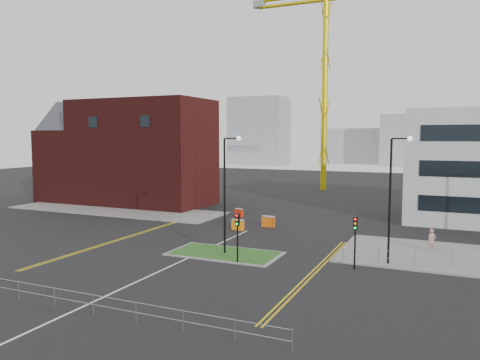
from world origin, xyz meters
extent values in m
plane|color=black|center=(0.00, 0.00, 0.00)|extent=(200.00, 200.00, 0.00)
cube|color=slate|center=(-20.00, 22.00, 0.06)|extent=(28.00, 8.00, 0.12)
cube|color=slate|center=(2.00, 8.00, 0.04)|extent=(8.60, 4.60, 0.08)
cube|color=#23531B|center=(2.00, 8.00, 0.06)|extent=(8.00, 4.00, 0.12)
cube|color=#3F110F|center=(-20.00, 28.00, 7.00)|extent=(18.00, 10.00, 14.00)
cube|color=black|center=(-24.00, 22.98, 11.00)|extent=(1.40, 0.10, 1.40)
cube|color=black|center=(-16.00, 22.98, 11.00)|extent=(1.40, 0.10, 1.40)
cube|color=#3F110F|center=(-32.00, 28.00, 5.00)|extent=(6.00, 10.00, 10.00)
cube|color=#2D3038|center=(-32.00, 28.00, 10.00)|extent=(6.40, 8.49, 8.49)
cylinder|color=#D8BC0C|center=(-2.00, 55.00, 16.55)|extent=(1.00, 1.00, 33.11)
cube|color=gray|center=(-14.00, 54.94, 32.51)|extent=(2.01, 1.21, 1.20)
cylinder|color=black|center=(2.00, 8.00, 4.50)|extent=(0.16, 0.16, 9.00)
cylinder|color=black|center=(2.60, 8.00, 9.00)|extent=(1.20, 0.10, 0.10)
sphere|color=silver|center=(3.20, 8.00, 9.00)|extent=(0.36, 0.36, 0.36)
cylinder|color=black|center=(14.00, 10.00, 4.50)|extent=(0.16, 0.16, 9.00)
cylinder|color=black|center=(14.60, 10.00, 9.00)|extent=(1.20, 0.10, 0.10)
sphere|color=silver|center=(15.20, 10.00, 9.00)|extent=(0.36, 0.36, 0.36)
cylinder|color=black|center=(4.00, 6.00, 1.50)|extent=(0.12, 0.12, 3.00)
cube|color=black|center=(4.00, 6.00, 3.20)|extent=(0.28, 0.22, 0.90)
sphere|color=red|center=(4.00, 5.87, 3.50)|extent=(0.18, 0.18, 0.18)
sphere|color=orange|center=(4.00, 5.87, 3.20)|extent=(0.18, 0.18, 0.18)
sphere|color=#0CCC33|center=(4.00, 5.87, 2.90)|extent=(0.18, 0.18, 0.18)
cylinder|color=black|center=(12.00, 8.00, 1.50)|extent=(0.12, 0.12, 3.00)
cube|color=black|center=(12.00, 8.00, 3.20)|extent=(0.28, 0.22, 0.90)
sphere|color=red|center=(12.00, 7.87, 3.50)|extent=(0.18, 0.18, 0.18)
sphere|color=orange|center=(12.00, 7.87, 3.20)|extent=(0.18, 0.18, 0.18)
sphere|color=#0CCC33|center=(12.00, 7.87, 2.90)|extent=(0.18, 0.18, 0.18)
cylinder|color=gray|center=(0.00, -6.00, 1.05)|extent=(24.00, 0.04, 0.04)
cylinder|color=gray|center=(0.00, -6.00, 0.55)|extent=(24.00, 0.04, 0.04)
cylinder|color=gray|center=(12.00, -6.00, 0.55)|extent=(0.05, 0.05, 1.10)
cylinder|color=gray|center=(-11.00, 18.00, 1.05)|extent=(6.00, 0.04, 0.04)
cylinder|color=gray|center=(-11.00, 18.00, 0.55)|extent=(6.00, 0.04, 0.04)
cylinder|color=gray|center=(-14.00, 18.00, 0.55)|extent=(0.05, 0.05, 1.10)
cylinder|color=gray|center=(-8.00, 18.00, 0.55)|extent=(0.05, 0.05, 1.10)
cylinder|color=gray|center=(11.00, 9.00, 0.55)|extent=(0.05, 0.05, 1.10)
cube|color=silver|center=(0.00, 2.00, 0.01)|extent=(0.15, 30.00, 0.01)
cube|color=gold|center=(-9.00, 10.00, 0.01)|extent=(0.12, 24.00, 0.01)
cube|color=gold|center=(-8.70, 10.00, 0.01)|extent=(0.12, 24.00, 0.01)
cube|color=gold|center=(9.50, 6.00, 0.01)|extent=(0.12, 20.00, 0.01)
cube|color=gold|center=(9.80, 6.00, 0.01)|extent=(0.12, 20.00, 0.01)
cube|color=gray|center=(-40.00, 120.00, 11.00)|extent=(18.00, 12.00, 22.00)
cube|color=gray|center=(10.00, 130.00, 8.00)|extent=(24.00, 12.00, 16.00)
cube|color=gray|center=(-8.00, 140.00, 6.00)|extent=(30.00, 12.00, 12.00)
imported|color=tan|center=(16.69, 15.28, 0.94)|extent=(0.82, 0.75, 1.88)
cube|color=orange|center=(-1.00, 17.06, 0.52)|extent=(1.27, 0.54, 1.03)
cube|color=silver|center=(-1.00, 17.06, 0.98)|extent=(1.27, 0.54, 0.12)
cube|color=red|center=(-4.00, 24.00, 0.47)|extent=(1.18, 0.79, 0.93)
cube|color=silver|center=(-4.00, 24.00, 0.89)|extent=(1.18, 0.79, 0.11)
cube|color=orange|center=(1.18, 19.74, 0.55)|extent=(1.37, 0.60, 1.11)
cube|color=silver|center=(1.18, 19.74, 1.05)|extent=(1.37, 0.60, 0.13)
camera|label=1|loc=(17.71, -24.15, 9.11)|focal=35.00mm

